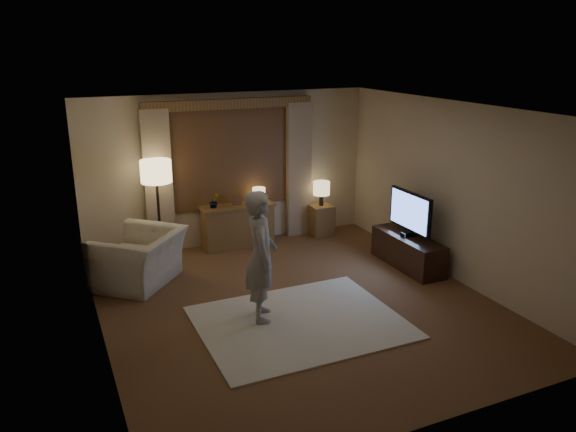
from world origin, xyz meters
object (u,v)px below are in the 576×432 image
tv_stand (408,251)px  person (261,256)px  armchair (139,258)px  side_table (321,220)px  sideboard (238,227)px

tv_stand → person: 2.89m
armchair → side_table: size_ratio=2.13×
side_table → person: bearing=-130.1°
armchair → person: person is taller
armchair → person: bearing=75.9°
side_table → person: 3.46m
armchair → tv_stand: bearing=116.2°
tv_stand → person: size_ratio=0.84×
sideboard → side_table: sideboard is taller
armchair → person: 2.18m
armchair → tv_stand: armchair is taller
tv_stand → person: bearing=-165.7°
person → armchair: bearing=52.3°
armchair → side_table: 3.52m
side_table → person: (-2.19, -2.61, 0.57)m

